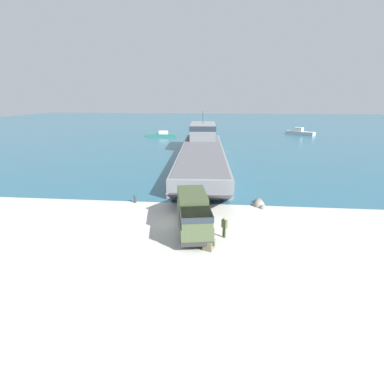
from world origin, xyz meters
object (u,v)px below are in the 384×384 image
object	(u,v)px
military_truck	(193,213)
cargo_crate	(209,245)
landing_craft	(202,148)
moored_boat_b	(162,135)
soldier_on_ramp	(224,226)
moored_boat_a	(300,132)
mooring_bollard	(135,198)

from	to	relation	value
military_truck	cargo_crate	world-z (taller)	military_truck
landing_craft	moored_boat_b	world-z (taller)	landing_craft
military_truck	soldier_on_ramp	size ratio (longest dim) A/B	4.18
soldier_on_ramp	moored_boat_a	size ratio (longest dim) A/B	0.22
military_truck	mooring_bollard	distance (m)	9.45
soldier_on_ramp	moored_boat_b	size ratio (longest dim) A/B	0.21
mooring_bollard	soldier_on_ramp	bearing A→B (deg)	-38.17
military_truck	landing_craft	bearing A→B (deg)	171.88
mooring_bollard	military_truck	bearing A→B (deg)	-43.73
soldier_on_ramp	moored_boat_a	xyz separation A→B (m)	(22.51, 70.37, -0.30)
landing_craft	moored_boat_b	distance (m)	32.77
military_truck	cargo_crate	xyz separation A→B (m)	(1.42, -2.88, -1.27)
moored_boat_b	moored_boat_a	bearing A→B (deg)	-82.43
military_truck	moored_boat_a	bearing A→B (deg)	149.65
military_truck	soldier_on_ramp	distance (m)	2.74
moored_boat_b	cargo_crate	size ratio (longest dim) A/B	10.01
soldier_on_ramp	moored_boat_b	bearing A→B (deg)	58.73
soldier_on_ramp	landing_craft	bearing A→B (deg)	50.04
moored_boat_a	soldier_on_ramp	bearing A→B (deg)	20.03
military_truck	soldier_on_ramp	world-z (taller)	military_truck
soldier_on_ramp	mooring_bollard	xyz separation A→B (m)	(-9.31, 7.32, -0.53)
mooring_bollard	moored_boat_a	bearing A→B (deg)	63.22
cargo_crate	mooring_bollard	bearing A→B (deg)	131.21
landing_craft	cargo_crate	distance (m)	34.53
military_truck	moored_boat_a	size ratio (longest dim) A/B	0.91
landing_craft	moored_boat_a	world-z (taller)	landing_craft
cargo_crate	moored_boat_b	bearing A→B (deg)	104.11
soldier_on_ramp	moored_boat_a	world-z (taller)	moored_boat_a
moored_boat_a	cargo_crate	xyz separation A→B (m)	(-23.62, -72.41, -0.35)
soldier_on_ramp	moored_boat_b	xyz separation A→B (m)	(-17.26, 62.21, -0.47)
military_truck	soldier_on_ramp	bearing A→B (deg)	61.23
landing_craft	moored_boat_a	distance (m)	46.30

